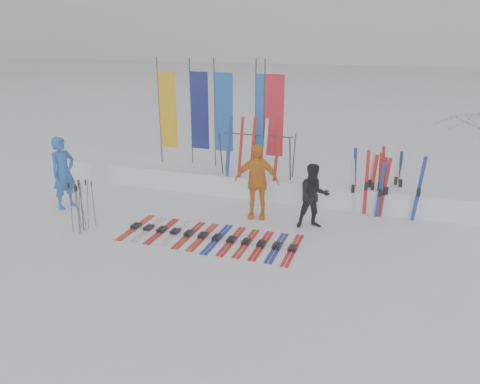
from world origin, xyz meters
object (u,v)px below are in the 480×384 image
(person_yellow, at_px, (257,181))
(ski_rack, at_px, (257,149))
(person_black, at_px, (313,196))
(person_blue, at_px, (63,173))
(ski_row, at_px, (210,237))

(person_yellow, bearing_deg, ski_rack, 97.32)
(person_black, xyz_separation_m, ski_rack, (-1.93, 1.77, 0.59))
(person_black, bearing_deg, person_blue, 163.03)
(ski_row, bearing_deg, person_black, 33.72)
(ski_rack, bearing_deg, person_black, -42.52)
(person_yellow, relative_size, ski_row, 0.47)
(ski_rack, bearing_deg, ski_row, -93.15)
(person_black, relative_size, ski_row, 0.39)
(person_yellow, bearing_deg, ski_row, -120.32)
(ski_row, xyz_separation_m, ski_rack, (0.17, 3.18, 1.35))
(person_yellow, distance_m, ski_row, 1.94)
(person_yellow, xyz_separation_m, ski_rack, (-0.46, 1.59, 0.42))
(person_blue, bearing_deg, person_yellow, -65.65)
(person_yellow, xyz_separation_m, ski_row, (-0.63, -1.59, -0.92))
(person_yellow, height_order, ski_rack, person_yellow)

